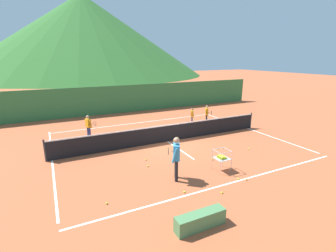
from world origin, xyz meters
TOP-DOWN VIEW (x-y plane):
  - ground_plane at (0.00, 0.00)m, footprint 120.00×120.00m
  - line_baseline_near at (0.00, -5.27)m, footprint 11.82×0.08m
  - line_baseline_far at (0.00, 4.56)m, footprint 11.82×0.08m
  - line_sideline_west at (-5.91, 0.00)m, footprint 0.08×9.83m
  - line_sideline_east at (5.91, 0.00)m, footprint 0.08×9.83m
  - line_service_center at (0.00, 0.00)m, footprint 0.08×5.57m
  - tennis_net at (0.00, 0.00)m, footprint 12.38×0.08m
  - instructor at (-1.65, -4.08)m, footprint 0.53×0.85m
  - student_0 at (-3.82, 2.57)m, footprint 0.54×0.58m
  - student_1 at (3.05, 2.35)m, footprint 0.40×0.46m
  - student_2 at (4.16, 2.18)m, footprint 0.44×0.71m
  - ball_cart at (0.39, -4.26)m, footprint 0.58×0.58m
  - tennis_ball_0 at (-4.45, -4.57)m, footprint 0.07×0.07m
  - tennis_ball_1 at (0.48, -5.20)m, footprint 0.07×0.07m
  - tennis_ball_2 at (-1.86, -5.09)m, footprint 0.07×0.07m
  - tennis_ball_3 at (3.16, -2.97)m, footprint 0.07×0.07m
  - tennis_ball_4 at (0.72, -3.22)m, footprint 0.07×0.07m
  - tennis_ball_5 at (0.74, -5.36)m, footprint 0.07×0.07m
  - tennis_ball_6 at (-2.23, -2.57)m, footprint 0.07×0.07m
  - tennis_ball_7 at (-2.04, -1.88)m, footprint 0.07×0.07m
  - tennis_ball_8 at (-0.71, -5.71)m, footprint 0.07×0.07m
  - tennis_ball_9 at (1.38, -3.02)m, footprint 0.07×0.07m
  - windscreen_fence at (0.00, 8.34)m, footprint 26.01×0.08m
  - courtside_bench at (-2.37, -6.85)m, footprint 1.50×0.36m
  - hill_0 at (4.35, 56.59)m, footprint 58.95×58.95m

SIDE VIEW (x-z plane):
  - ground_plane at x=0.00m, z-range 0.00..0.00m
  - line_baseline_near at x=0.00m, z-range 0.00..0.01m
  - line_baseline_far at x=0.00m, z-range 0.00..0.01m
  - line_sideline_west at x=-5.91m, z-range 0.00..0.01m
  - line_sideline_east at x=5.91m, z-range 0.00..0.01m
  - line_service_center at x=0.00m, z-range 0.00..0.01m
  - tennis_ball_0 at x=-4.45m, z-range 0.00..0.07m
  - tennis_ball_1 at x=0.48m, z-range 0.00..0.07m
  - tennis_ball_2 at x=-1.86m, z-range 0.00..0.07m
  - tennis_ball_3 at x=3.16m, z-range 0.00..0.07m
  - tennis_ball_4 at x=0.72m, z-range 0.00..0.07m
  - tennis_ball_5 at x=0.74m, z-range 0.00..0.07m
  - tennis_ball_6 at x=-2.23m, z-range 0.00..0.07m
  - tennis_ball_7 at x=-2.04m, z-range 0.00..0.07m
  - tennis_ball_8 at x=-0.71m, z-range 0.00..0.07m
  - tennis_ball_9 at x=1.38m, z-range 0.00..0.07m
  - courtside_bench at x=-2.37m, z-range 0.00..0.46m
  - tennis_net at x=0.00m, z-range -0.03..1.02m
  - ball_cart at x=0.39m, z-range 0.15..1.05m
  - student_1 at x=3.05m, z-range 0.12..1.32m
  - student_2 at x=4.16m, z-range 0.13..1.45m
  - student_0 at x=-3.82m, z-range 0.14..1.50m
  - instructor at x=-1.65m, z-range 0.17..1.89m
  - windscreen_fence at x=0.00m, z-range 0.00..2.31m
  - hill_0 at x=4.35m, z-range 0.00..19.42m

